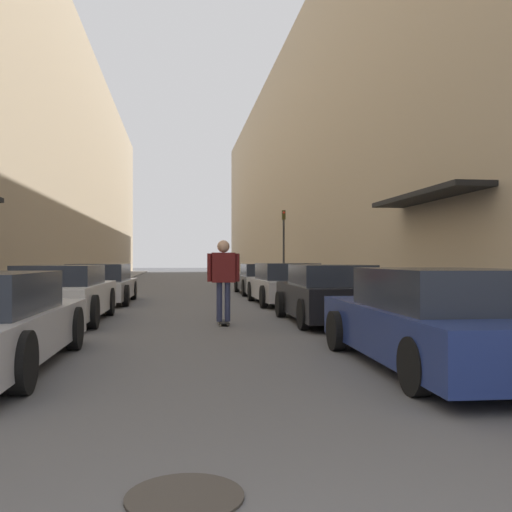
# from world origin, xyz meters

# --- Properties ---
(ground) EXTENTS (145.73, 145.73, 0.00)m
(ground) POSITION_xyz_m (0.00, 26.50, 0.00)
(ground) COLOR #515154
(curb_strip_left) EXTENTS (1.80, 66.24, 0.12)m
(curb_strip_left) POSITION_xyz_m (-4.85, 33.12, 0.06)
(curb_strip_left) COLOR gray
(curb_strip_left) RESTS_ON ground
(curb_strip_right) EXTENTS (1.80, 66.24, 0.12)m
(curb_strip_right) POSITION_xyz_m (4.85, 33.12, 0.06)
(curb_strip_right) COLOR gray
(curb_strip_right) RESTS_ON ground
(building_row_left) EXTENTS (4.90, 66.24, 14.43)m
(building_row_left) POSITION_xyz_m (-7.75, 33.12, 7.21)
(building_row_left) COLOR tan
(building_row_left) RESTS_ON ground
(building_row_right) EXTENTS (4.90, 66.24, 14.30)m
(building_row_right) POSITION_xyz_m (7.75, 33.12, 7.15)
(building_row_right) COLOR tan
(building_row_right) RESTS_ON ground
(parked_car_left_1) EXTENTS (1.90, 4.56, 1.28)m
(parked_car_left_1) POSITION_xyz_m (-3.02, 11.95, 0.63)
(parked_car_left_1) COLOR silver
(parked_car_left_1) RESTS_ON ground
(parked_car_left_2) EXTENTS (2.03, 4.82, 1.26)m
(parked_car_left_2) POSITION_xyz_m (-2.95, 17.62, 0.61)
(parked_car_left_2) COLOR #B7B7BC
(parked_car_left_2) RESTS_ON ground
(parked_car_right_0) EXTENTS (2.01, 4.82, 1.28)m
(parked_car_right_0) POSITION_xyz_m (2.86, 5.76, 0.61)
(parked_car_right_0) COLOR navy
(parked_car_right_0) RESTS_ON ground
(parked_car_right_1) EXTENTS (1.86, 4.23, 1.28)m
(parked_car_right_1) POSITION_xyz_m (2.85, 11.14, 0.62)
(parked_car_right_1) COLOR black
(parked_car_right_1) RESTS_ON ground
(parked_car_right_2) EXTENTS (1.96, 4.74, 1.29)m
(parked_car_right_2) POSITION_xyz_m (2.87, 16.48, 0.62)
(parked_car_right_2) COLOR #B7B7BC
(parked_car_right_2) RESTS_ON ground
(parked_car_right_3) EXTENTS (2.00, 4.61, 1.23)m
(parked_car_right_3) POSITION_xyz_m (2.94, 21.77, 0.60)
(parked_car_right_3) COLOR #515459
(parked_car_right_3) RESTS_ON ground
(skateboarder) EXTENTS (0.70, 0.78, 1.82)m
(skateboarder) POSITION_xyz_m (0.50, 11.01, 1.12)
(skateboarder) COLOR black
(skateboarder) RESTS_ON ground
(manhole_cover) EXTENTS (0.70, 0.70, 0.02)m
(manhole_cover) POSITION_xyz_m (-0.42, 2.16, 0.01)
(manhole_cover) COLOR #332D28
(manhole_cover) RESTS_ON ground
(traffic_light) EXTENTS (0.16, 0.22, 3.68)m
(traffic_light) POSITION_xyz_m (4.60, 26.01, 2.38)
(traffic_light) COLOR #2D2D2D
(traffic_light) RESTS_ON curb_strip_right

